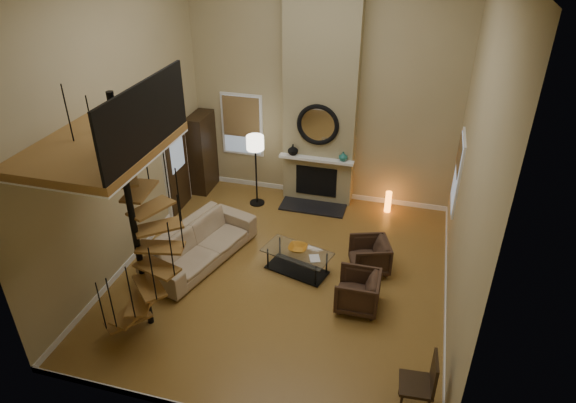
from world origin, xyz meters
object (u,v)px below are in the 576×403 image
(coffee_table, at_px, (297,259))
(hutch, at_px, (202,153))
(sofa, at_px, (200,243))
(armchair_far, at_px, (361,292))
(floor_lamp, at_px, (255,148))
(accent_lamp, at_px, (388,202))
(armchair_near, at_px, (373,255))
(side_chair, at_px, (423,382))

(coffee_table, bearing_deg, hutch, 139.12)
(hutch, distance_m, sofa, 3.03)
(sofa, relative_size, armchair_far, 3.35)
(floor_lamp, relative_size, accent_lamp, 3.38)
(armchair_far, height_order, coffee_table, armchair_far)
(armchair_far, distance_m, floor_lamp, 4.24)
(hutch, height_order, accent_lamp, hutch)
(armchair_near, height_order, armchair_far, armchair_far)
(hutch, height_order, sofa, hutch)
(armchair_near, height_order, side_chair, side_chair)
(hutch, height_order, coffee_table, hutch)
(side_chair, bearing_deg, sofa, 151.18)
(sofa, distance_m, coffee_table, 1.92)
(floor_lamp, height_order, side_chair, floor_lamp)
(hutch, relative_size, floor_lamp, 1.13)
(hutch, relative_size, coffee_table, 1.37)
(armchair_far, bearing_deg, floor_lamp, -136.69)
(side_chair, bearing_deg, hutch, 136.58)
(sofa, height_order, side_chair, side_chair)
(hutch, xyz_separation_m, sofa, (1.11, -2.77, -0.55))
(armchair_near, bearing_deg, accent_lamp, 159.06)
(accent_lamp, bearing_deg, coffee_table, -118.38)
(sofa, relative_size, armchair_near, 3.50)
(armchair_far, relative_size, accent_lamp, 1.47)
(armchair_near, xyz_separation_m, side_chair, (1.04, -2.94, 0.17))
(armchair_near, relative_size, armchair_far, 0.96)
(armchair_near, distance_m, side_chair, 3.12)
(accent_lamp, bearing_deg, side_chair, -79.37)
(coffee_table, xyz_separation_m, side_chair, (2.42, -2.54, 0.24))
(sofa, bearing_deg, coffee_table, -69.34)
(sofa, bearing_deg, accent_lamp, -33.74)
(side_chair, bearing_deg, armchair_near, 109.54)
(hutch, bearing_deg, floor_lamp, -14.73)
(sofa, bearing_deg, armchair_far, -83.65)
(armchair_far, bearing_deg, hutch, -128.44)
(armchair_far, xyz_separation_m, side_chair, (1.10, -1.83, 0.17))
(armchair_near, bearing_deg, hutch, -136.05)
(armchair_far, xyz_separation_m, coffee_table, (-1.33, 0.71, -0.07))
(floor_lamp, bearing_deg, coffee_table, -55.28)
(accent_lamp, relative_size, side_chair, 0.52)
(accent_lamp, bearing_deg, armchair_far, -92.02)
(side_chair, bearing_deg, coffee_table, 133.70)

